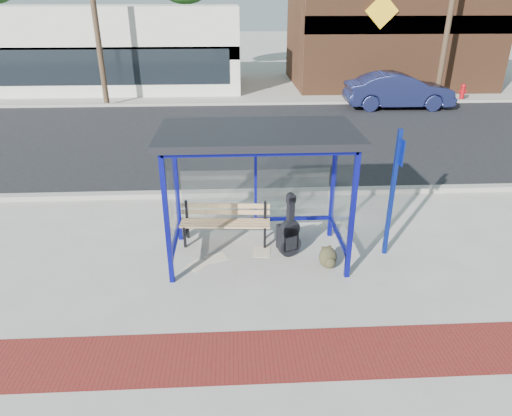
{
  "coord_description": "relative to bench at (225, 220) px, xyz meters",
  "views": [
    {
      "loc": [
        -0.41,
        -7.34,
        4.42
      ],
      "look_at": [
        -0.02,
        0.2,
        0.9
      ],
      "focal_mm": 32.0,
      "sensor_mm": 36.0,
      "label": 1
    }
  ],
  "objects": [
    {
      "name": "sign_post",
      "position": [
        3.0,
        -0.61,
        0.89
      ],
      "size": [
        0.1,
        0.3,
        2.4
      ],
      "rotation": [
        0.0,
        0.0,
        0.04
      ],
      "color": "navy",
      "rests_on": "ground"
    },
    {
      "name": "far_sidewalk",
      "position": [
        0.6,
        14.39,
        -0.46
      ],
      "size": [
        60.0,
        4.0,
        0.01
      ],
      "primitive_type": "cube",
      "color": "#B2ADA0",
      "rests_on": "ground"
    },
    {
      "name": "parked_car",
      "position": [
        7.31,
        11.5,
        0.28
      ],
      "size": [
        4.54,
        1.64,
        1.49
      ],
      "primitive_type": "imported",
      "rotation": [
        0.0,
        0.0,
        1.56
      ],
      "color": "#181D45",
      "rests_on": "ground"
    },
    {
      "name": "utility_pole_west",
      "position": [
        -5.4,
        12.79,
        3.64
      ],
      "size": [
        1.6,
        0.24,
        8.0
      ],
      "color": "#4C3826",
      "rests_on": "ground"
    },
    {
      "name": "curb_near",
      "position": [
        0.6,
        2.29,
        -0.4
      ],
      "size": [
        60.0,
        0.25,
        0.12
      ],
      "primitive_type": "cube",
      "color": "gray",
      "rests_on": "ground"
    },
    {
      "name": "bench",
      "position": [
        0.0,
        0.0,
        0.0
      ],
      "size": [
        1.76,
        0.54,
        0.82
      ],
      "rotation": [
        0.0,
        0.0,
        -0.07
      ],
      "color": "black",
      "rests_on": "ground"
    },
    {
      "name": "newspaper_a",
      "position": [
        -0.51,
        -0.87,
        -0.46
      ],
      "size": [
        0.48,
        0.5,
        0.01
      ],
      "primitive_type": "cube",
      "rotation": [
        0.0,
        0.0,
        0.95
      ],
      "color": "white",
      "rests_on": "ground"
    },
    {
      "name": "newspaper_b",
      "position": [
        -0.18,
        -0.64,
        -0.46
      ],
      "size": [
        0.47,
        0.43,
        0.01
      ],
      "primitive_type": "cube",
      "rotation": [
        0.0,
        0.0,
        0.4
      ],
      "color": "white",
      "rests_on": "ground"
    },
    {
      "name": "utility_pole_east",
      "position": [
        9.6,
        12.79,
        3.64
      ],
      "size": [
        1.6,
        0.24,
        8.0
      ],
      "color": "#4C3826",
      "rests_on": "ground"
    },
    {
      "name": "brick_paver_strip",
      "position": [
        0.6,
        -3.21,
        -0.46
      ],
      "size": [
        60.0,
        1.0,
        0.01
      ],
      "primitive_type": "cube",
      "color": "maroon",
      "rests_on": "ground"
    },
    {
      "name": "ground",
      "position": [
        0.6,
        -0.61,
        -0.46
      ],
      "size": [
        120.0,
        120.0,
        0.0
      ],
      "primitive_type": "plane",
      "color": "#B2ADA0",
      "rests_on": "ground"
    },
    {
      "name": "storefront_white",
      "position": [
        -8.4,
        17.38,
        1.54
      ],
      "size": [
        18.0,
        6.04,
        4.0
      ],
      "color": "silver",
      "rests_on": "ground"
    },
    {
      "name": "bus_shelter",
      "position": [
        0.6,
        -0.54,
        1.61
      ],
      "size": [
        3.3,
        1.8,
        2.42
      ],
      "color": "#0B0E83",
      "rests_on": "ground"
    },
    {
      "name": "street_asphalt",
      "position": [
        0.6,
        7.39,
        -0.46
      ],
      "size": [
        60.0,
        10.0,
        0.0
      ],
      "primitive_type": "cube",
      "color": "black",
      "rests_on": "ground"
    },
    {
      "name": "backpack",
      "position": [
        1.83,
        -1.05,
        -0.27
      ],
      "size": [
        0.37,
        0.35,
        0.4
      ],
      "rotation": [
        0.0,
        0.0,
        0.22
      ],
      "color": "#312E1B",
      "rests_on": "ground"
    },
    {
      "name": "fire_hydrant",
      "position": [
        10.82,
        12.85,
        -0.04
      ],
      "size": [
        0.35,
        0.23,
        0.78
      ],
      "rotation": [
        0.0,
        0.0,
        -0.2
      ],
      "color": "#A90C12",
      "rests_on": "ground"
    },
    {
      "name": "newspaper_c",
      "position": [
        0.68,
        -0.47,
        -0.46
      ],
      "size": [
        0.36,
        0.43,
        0.01
      ],
      "primitive_type": "cube",
      "rotation": [
        0.0,
        0.0,
        1.46
      ],
      "color": "white",
      "rests_on": "ground"
    },
    {
      "name": "storefront_brown",
      "position": [
        8.6,
        17.88,
        2.74
      ],
      "size": [
        10.0,
        7.08,
        6.4
      ],
      "color": "#59331E",
      "rests_on": "ground"
    },
    {
      "name": "guitar_bag",
      "position": [
        1.19,
        -0.61,
        -0.03
      ],
      "size": [
        0.45,
        0.29,
        1.19
      ],
      "rotation": [
        0.0,
        0.0,
        0.41
      ],
      "color": "black",
      "rests_on": "ground"
    },
    {
      "name": "curb_far",
      "position": [
        0.6,
        12.49,
        -0.4
      ],
      "size": [
        60.0,
        0.25,
        0.12
      ],
      "primitive_type": "cube",
      "color": "gray",
      "rests_on": "ground"
    },
    {
      "name": "suitcase",
      "position": [
        1.15,
        -0.33,
        -0.21
      ],
      "size": [
        0.36,
        0.29,
        0.54
      ],
      "rotation": [
        0.0,
        0.0,
        0.35
      ],
      "color": "black",
      "rests_on": "ground"
    }
  ]
}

